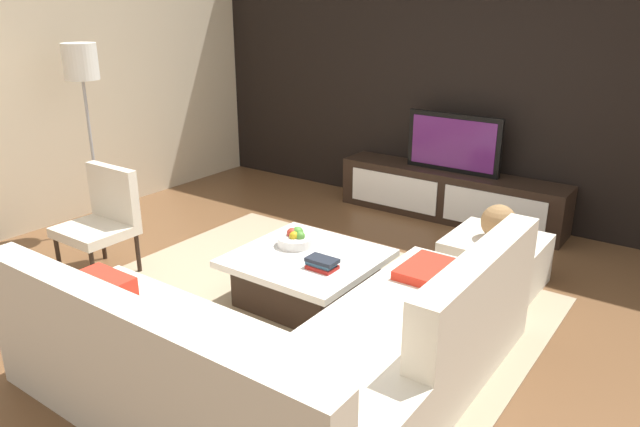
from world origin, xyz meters
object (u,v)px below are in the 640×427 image
object	(u,v)px
television	(454,143)
accent_chair_near	(104,215)
floor_lamp	(82,76)
fruit_bowl	(296,239)
book_stack	(322,264)
sectional_couch	(288,355)
coffee_table	(307,277)
decorative_ball	(499,222)
ottoman	(494,262)
media_console	(449,195)

from	to	relation	value
television	accent_chair_near	world-z (taller)	television
floor_lamp	fruit_bowl	world-z (taller)	floor_lamp
television	book_stack	world-z (taller)	television
television	sectional_couch	bearing A→B (deg)	-81.27
sectional_couch	television	bearing A→B (deg)	98.73
sectional_couch	floor_lamp	xyz separation A→B (m)	(-3.12, 0.99, 1.20)
coffee_table	floor_lamp	xyz separation A→B (m)	(-2.52, 0.01, 1.29)
floor_lamp	book_stack	size ratio (longest dim) A/B	8.13
accent_chair_near	decorative_ball	world-z (taller)	accent_chair_near
ottoman	decorative_ball	distance (m)	0.34
television	accent_chair_near	xyz separation A→B (m)	(-1.77, -2.81, -0.30)
sectional_couch	floor_lamp	size ratio (longest dim) A/B	1.32
accent_chair_near	fruit_bowl	xyz separation A→B (m)	(1.49, 0.61, -0.06)
accent_chair_near	ottoman	size ratio (longest dim) A/B	1.24
coffee_table	television	bearing A→B (deg)	87.51
coffee_table	sectional_couch	bearing A→B (deg)	-58.38
sectional_couch	fruit_bowl	xyz separation A→B (m)	(-0.78, 1.08, 0.14)
sectional_couch	decorative_ball	size ratio (longest dim) A/B	8.66
sectional_couch	decorative_ball	world-z (taller)	sectional_couch
accent_chair_near	floor_lamp	xyz separation A→B (m)	(-0.84, 0.52, 1.00)
media_console	television	size ratio (longest dim) A/B	2.41
fruit_bowl	book_stack	xyz separation A→B (m)	(0.40, -0.23, -0.01)
sectional_couch	ottoman	xyz separation A→B (m)	(0.42, 2.05, -0.09)
decorative_ball	accent_chair_near	bearing A→B (deg)	-149.60
media_console	ottoman	bearing A→B (deg)	-52.84
television	decorative_ball	distance (m)	1.56
media_console	fruit_bowl	xyz separation A→B (m)	(-0.28, -2.19, 0.18)
sectional_couch	ottoman	world-z (taller)	sectional_couch
floor_lamp	book_stack	world-z (taller)	floor_lamp
media_console	television	xyz separation A→B (m)	(0.00, 0.00, 0.54)
ottoman	sectional_couch	bearing A→B (deg)	-101.66
sectional_couch	decorative_ball	xyz separation A→B (m)	(0.42, 2.05, 0.25)
sectional_couch	floor_lamp	distance (m)	3.49
television	ottoman	bearing A→B (deg)	-52.86
decorative_ball	ottoman	bearing A→B (deg)	0.00
ottoman	media_console	bearing A→B (deg)	127.16
accent_chair_near	book_stack	world-z (taller)	accent_chair_near
decorative_ball	book_stack	bearing A→B (deg)	-123.89
media_console	floor_lamp	distance (m)	3.69
floor_lamp	media_console	bearing A→B (deg)	41.15
television	coffee_table	distance (m)	2.37
accent_chair_near	ottoman	distance (m)	3.15
floor_lamp	fruit_bowl	bearing A→B (deg)	2.32
decorative_ball	book_stack	distance (m)	1.45
accent_chair_near	ottoman	world-z (taller)	accent_chair_near
sectional_couch	media_console	bearing A→B (deg)	98.73
sectional_couch	fruit_bowl	bearing A→B (deg)	125.93
floor_lamp	decorative_ball	size ratio (longest dim) A/B	6.56
sectional_couch	ottoman	size ratio (longest dim) A/B	3.34
fruit_bowl	book_stack	size ratio (longest dim) A/B	1.28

